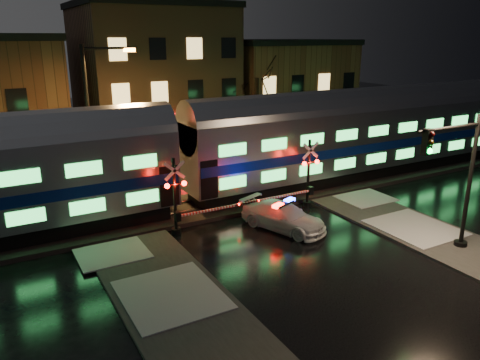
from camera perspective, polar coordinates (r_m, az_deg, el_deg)
name	(u,v)px	position (r m, az deg, el deg)	size (l,w,h in m)	color
ground	(273,234)	(23.14, 4.09, -6.64)	(120.00, 120.00, 0.00)	black
ballast	(226,202)	(27.09, -1.72, -2.70)	(90.00, 4.20, 0.24)	black
sidewalk_left	(206,340)	(15.75, -4.20, -18.89)	(4.00, 20.00, 0.12)	#2D2D2D
sidewalk_right	(468,252)	(23.54, 26.06, -7.87)	(4.00, 20.00, 0.12)	#2D2D2D
building_mid	(153,79)	(42.55, -10.57, 12.06)	(12.00, 11.00, 11.50)	brown
building_right	(279,89)	(48.07, 4.80, 11.04)	(12.00, 10.00, 8.50)	brown
train	(178,153)	(25.01, -7.62, 3.28)	(51.00, 3.12, 5.92)	black
police_car	(283,217)	(23.57, 5.31, -4.46)	(3.34, 4.89, 1.47)	silver
crossing_signal_right	(304,181)	(26.25, 7.80, -0.11)	(5.48, 0.64, 3.88)	black
crossing_signal_left	(183,203)	(22.81, -6.97, -2.80)	(5.43, 0.64, 3.84)	black
traffic_light	(456,183)	(22.11, 24.88, -0.32)	(3.99, 0.71, 6.18)	black
streetlight	(94,114)	(27.51, -17.39, 7.63)	(2.98, 0.31, 8.91)	black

